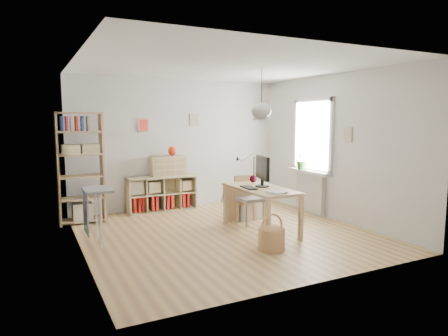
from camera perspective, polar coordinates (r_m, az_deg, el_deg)
name	(u,v)px	position (r m, az deg, el deg)	size (l,w,h in m)	color
ground	(227,233)	(6.66, 0.38, -9.34)	(4.50, 4.50, 0.00)	tan
room_shell	(261,111)	(6.53, 5.36, 8.09)	(4.50, 4.50, 4.50)	white
window_unit	(313,136)	(8.12, 12.63, 4.55)	(0.07, 1.16, 1.46)	white
radiator	(310,193)	(8.22, 12.22, -3.48)	(0.10, 0.80, 0.80)	silver
windowsill	(309,172)	(8.13, 12.02, -0.53)	(0.22, 1.20, 0.06)	white
desk	(260,193)	(6.64, 5.22, -3.58)	(0.70, 1.50, 0.75)	tan
cube_shelf	(160,196)	(8.30, -9.08, -4.02)	(1.40, 0.38, 0.72)	beige
tall_bookshelf	(80,163)	(7.59, -19.89, 0.65)	(0.80, 0.38, 2.00)	tan
side_table	(93,201)	(6.23, -18.17, -4.51)	(0.40, 0.55, 0.85)	gray
chair	(248,196)	(7.22, 3.48, -4.07)	(0.44, 0.44, 0.86)	gray
wicker_basket	(271,238)	(5.87, 6.78, -9.91)	(0.39, 0.38, 0.53)	#AF7A4F
storage_chest	(246,206)	(7.68, 3.16, -5.50)	(0.67, 0.74, 0.65)	silver
monitor	(262,170)	(6.66, 5.52, -0.23)	(0.24, 0.58, 0.51)	black
keyboard	(249,188)	(6.54, 3.54, -2.81)	(0.15, 0.39, 0.02)	black
task_lamp	(245,164)	(7.13, 3.05, 0.52)	(0.44, 0.16, 0.47)	black
yarn_ball	(253,179)	(7.12, 4.20, -1.56)	(0.13, 0.13, 0.13)	#4F0A1A
paper_tray	(277,192)	(6.14, 7.55, -3.47)	(0.21, 0.26, 0.03)	white
drawer_chest	(168,166)	(8.21, -8.04, 0.29)	(0.71, 0.33, 0.41)	beige
red_vase	(172,151)	(8.21, -7.43, 2.42)	(0.16, 0.16, 0.20)	maroon
potted_plant	(302,160)	(8.24, 11.12, 1.11)	(0.34, 0.29, 0.37)	#295C22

